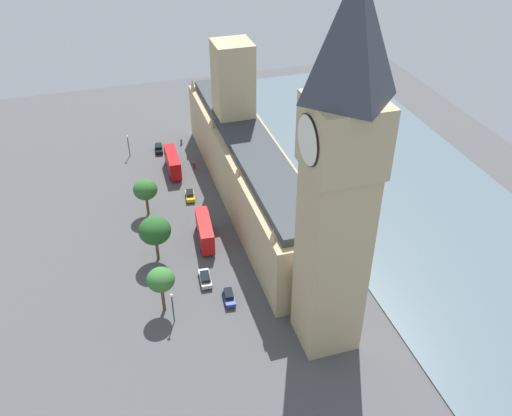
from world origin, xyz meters
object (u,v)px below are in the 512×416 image
Objects in this scene: double_decker_bus_under_trees at (173,162)px; plane_tree_leading at (145,190)px; clock_tower at (339,178)px; pedestrian_trailing at (194,165)px; car_silver_opposite_hall at (205,278)px; pedestrian_corner at (181,142)px; double_decker_bus_near_tower at (205,230)px; plane_tree_far_end at (161,280)px; street_lamp_slot_11 at (172,302)px; plane_tree_slot_10 at (155,231)px; car_yellow_cab_by_river_gate at (190,195)px; car_black_kerbside at (159,148)px; street_lamp_slot_12 at (128,142)px; car_blue_midblock at (229,296)px; parliament_building at (248,163)px.

double_decker_bus_under_trees is 1.30× the size of plane_tree_leading.
clock_tower is 34.71× the size of pedestrian_trailing.
pedestrian_corner is (-5.49, -52.31, -0.13)m from car_silver_opposite_hall.
double_decker_bus_near_tower is 19.81m from plane_tree_far_end.
street_lamp_slot_11 reaches higher than double_decker_bus_near_tower.
street_lamp_slot_11 is at bearing 90.28° from plane_tree_slot_10.
plane_tree_leading reaches higher than pedestrian_corner.
plane_tree_slot_10 is (8.24, 30.49, 3.96)m from double_decker_bus_under_trees.
plane_tree_leading is at bearing -90.30° from street_lamp_slot_11.
double_decker_bus_near_tower is (0.12, 15.61, 1.75)m from car_yellow_cab_by_river_gate.
car_silver_opposite_hall is (2.71, 27.13, 0.01)m from car_yellow_cab_by_river_gate.
car_black_kerbside reaches higher than pedestrian_trailing.
plane_tree_slot_10 is at bearing 89.06° from plane_tree_leading.
street_lamp_slot_12 is at bearing -89.04° from plane_tree_slot_10.
car_blue_midblock is 58.04m from pedestrian_corner.
street_lamp_slot_12 is at bearing -87.92° from plane_tree_leading.
car_yellow_cab_by_river_gate is 0.46× the size of plane_tree_slot_10.
street_lamp_slot_12 is (10.32, -38.46, 1.33)m from double_decker_bus_near_tower.
clock_tower is at bearing -62.40° from pedestrian_corner.
double_decker_bus_under_trees is 5.36m from pedestrian_trailing.
double_decker_bus_near_tower is 17.29m from car_blue_midblock.
clock_tower is 10.23× the size of street_lamp_slot_12.
pedestrian_trailing is at bearing -98.62° from car_yellow_cab_by_river_gate.
pedestrian_trailing is 34.01m from plane_tree_slot_10.
parliament_building is 18.74m from double_decker_bus_near_tower.
plane_tree_slot_10 is at bearing 86.59° from car_black_kerbside.
double_decker_bus_under_trees is 1.73× the size of street_lamp_slot_11.
car_yellow_cab_by_river_gate is 13.02m from pedestrian_trailing.
street_lamp_slot_12 is at bearing -58.50° from car_yellow_cab_by_river_gate.
plane_tree_far_end is at bearing 85.60° from plane_tree_slot_10.
plane_tree_leading is (7.99, 15.24, 3.31)m from double_decker_bus_under_trees.
pedestrian_corner is (-2.62, -57.98, -0.13)m from car_blue_midblock.
car_silver_opposite_hall is 0.80× the size of street_lamp_slot_11.
street_lamp_slot_12 is (13.93, -10.31, 3.22)m from pedestrian_trailing.
double_decker_bus_under_trees and double_decker_bus_near_tower have the same top height.
pedestrian_trailing is 0.18× the size of plane_tree_slot_10.
plane_tree_far_end reaches higher than street_lamp_slot_12.
plane_tree_far_end is (23.46, -13.04, -22.94)m from clock_tower.
plane_tree_slot_10 is (9.63, 2.63, 3.96)m from double_decker_bus_near_tower.
car_silver_opposite_hall is at bearing -58.10° from car_blue_midblock.
double_decker_bus_near_tower reaches higher than car_blue_midblock.
double_decker_bus_near_tower is at bearing -123.38° from plane_tree_far_end.
pedestrian_trailing is 0.20× the size of plane_tree_leading.
pedestrian_corner is at bearing -170.03° from street_lamp_slot_12.
parliament_building is 7.56× the size of plane_tree_slot_10.
car_blue_midblock is 0.57× the size of plane_tree_leading.
parliament_building is 39.14m from street_lamp_slot_11.
car_black_kerbside is (15.91, -67.96, -28.69)m from clock_tower.
plane_tree_slot_10 is at bearing -130.10° from pedestrian_trailing.
parliament_building is 8.55× the size of plane_tree_leading.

